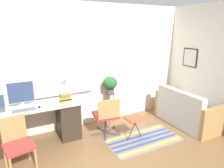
{
  "coord_description": "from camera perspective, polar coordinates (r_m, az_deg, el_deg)",
  "views": [
    {
      "loc": [
        -1.32,
        -3.44,
        2.16
      ],
      "look_at": [
        0.52,
        0.15,
        1.04
      ],
      "focal_mm": 32.0,
      "sensor_mm": 36.0,
      "label": 1
    }
  ],
  "objects": [
    {
      "name": "mouse",
      "position": [
        3.86,
        -20.04,
        -6.19
      ],
      "size": [
        0.04,
        0.07,
        0.04
      ],
      "color": "black",
      "rests_on": "desk"
    },
    {
      "name": "office_chair_swivel",
      "position": [
        4.14,
        -1.6,
        -8.88
      ],
      "size": [
        0.62,
        0.62,
        0.84
      ],
      "rotation": [
        0.0,
        0.0,
        3.0
      ],
      "color": "#47474C",
      "rests_on": "ground_plane"
    },
    {
      "name": "potted_plant",
      "position": [
        4.54,
        -0.56,
        0.06
      ],
      "size": [
        0.33,
        0.33,
        0.39
      ],
      "color": "#514C47",
      "rests_on": "plant_stand"
    },
    {
      "name": "desk_chair_wooden",
      "position": [
        3.56,
        -25.41,
        -14.88
      ],
      "size": [
        0.48,
        0.49,
        0.84
      ],
      "rotation": [
        0.0,
        0.0,
        0.21
      ],
      "color": "#B2844C",
      "rests_on": "ground_plane"
    },
    {
      "name": "monitor",
      "position": [
        3.98,
        -24.55,
        -2.5
      ],
      "size": [
        0.46,
        0.17,
        0.47
      ],
      "color": "silver",
      "rests_on": "desk"
    },
    {
      "name": "folding_stool",
      "position": [
        4.05,
        6.64,
        -10.27
      ],
      "size": [
        0.36,
        0.3,
        0.46
      ],
      "color": "#B24C33",
      "rests_on": "ground_plane"
    },
    {
      "name": "floor_rug_striped",
      "position": [
        4.23,
        8.94,
        -15.38
      ],
      "size": [
        1.47,
        0.76,
        0.01
      ],
      "color": "gray",
      "rests_on": "ground_plane"
    },
    {
      "name": "wall_right_with_picture",
      "position": [
        5.3,
        21.55,
        5.66
      ],
      "size": [
        0.08,
        9.0,
        2.7
      ],
      "color": "white",
      "rests_on": "ground_plane"
    },
    {
      "name": "desk",
      "position": [
        4.14,
        -21.49,
        -10.62
      ],
      "size": [
        1.81,
        0.6,
        0.78
      ],
      "color": "beige",
      "rests_on": "ground_plane"
    },
    {
      "name": "plant_stand",
      "position": [
        4.65,
        -0.55,
        -4.16
      ],
      "size": [
        0.21,
        0.21,
        0.72
      ],
      "color": "#333338",
      "rests_on": "ground_plane"
    },
    {
      "name": "keyboard",
      "position": [
        3.84,
        -23.85,
        -6.87
      ],
      "size": [
        0.38,
        0.13,
        0.02
      ],
      "color": "slate",
      "rests_on": "desk"
    },
    {
      "name": "ground_plane",
      "position": [
        4.28,
        -5.52,
        -14.9
      ],
      "size": [
        14.0,
        14.0,
        0.0
      ],
      "primitive_type": "plane",
      "color": "brown"
    },
    {
      "name": "desk_lamp",
      "position": [
        4.2,
        -12.96,
        -0.2
      ],
      "size": [
        0.15,
        0.15,
        0.43
      ],
      "color": "#ADADB2",
      "rests_on": "desk"
    },
    {
      "name": "wall_back_with_window",
      "position": [
        4.4,
        -9.55,
        4.74
      ],
      "size": [
        9.0,
        0.12,
        2.7
      ],
      "color": "white",
      "rests_on": "ground_plane"
    },
    {
      "name": "couch_loveseat",
      "position": [
        4.95,
        20.3,
        -7.59
      ],
      "size": [
        0.7,
        1.45,
        0.85
      ],
      "rotation": [
        0.0,
        0.0,
        1.57
      ],
      "color": "beige",
      "rests_on": "ground_plane"
    },
    {
      "name": "book_stack",
      "position": [
        3.98,
        -13.28,
        -3.89
      ],
      "size": [
        0.23,
        0.18,
        0.17
      ],
      "color": "yellow",
      "rests_on": "desk"
    }
  ]
}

